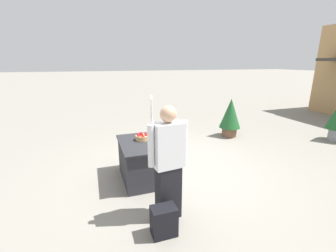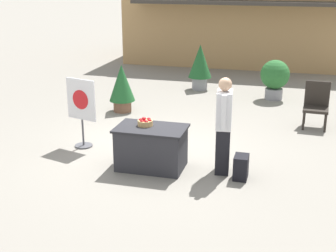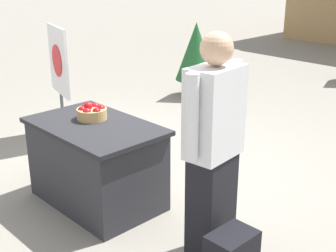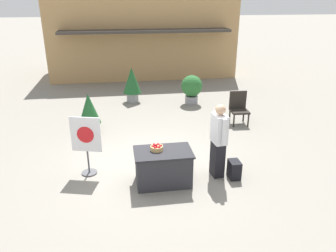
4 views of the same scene
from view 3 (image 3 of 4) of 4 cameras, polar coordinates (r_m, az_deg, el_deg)
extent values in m
plane|color=gray|center=(5.03, -2.25, -5.71)|extent=(120.00, 120.00, 0.00)
cube|color=#2D2D33|center=(4.37, -8.69, -4.80)|extent=(1.18, 0.75, 0.73)
cube|color=#242428|center=(4.22, -8.96, -0.02)|extent=(1.26, 0.80, 0.04)
cylinder|color=tan|center=(4.34, -9.26, 1.48)|extent=(0.27, 0.27, 0.10)
sphere|color=#A30F14|center=(4.25, -8.69, 1.71)|extent=(0.08, 0.08, 0.08)
sphere|color=#A30F14|center=(4.33, -8.15, 2.08)|extent=(0.08, 0.08, 0.08)
sphere|color=red|center=(4.40, -8.79, 2.32)|extent=(0.08, 0.08, 0.08)
sphere|color=red|center=(4.39, -9.97, 2.22)|extent=(0.08, 0.08, 0.08)
sphere|color=#A30F14|center=(4.31, -10.42, 1.87)|extent=(0.08, 0.08, 0.08)
sphere|color=red|center=(4.25, -9.84, 1.64)|extent=(0.08, 0.08, 0.08)
sphere|color=red|center=(4.32, -9.71, 2.41)|extent=(0.08, 0.08, 0.08)
cube|color=black|center=(3.58, 5.27, -9.69)|extent=(0.27, 0.36, 0.83)
cube|color=silver|center=(3.28, 5.68, 1.67)|extent=(0.30, 0.45, 0.65)
sphere|color=tan|center=(3.16, 5.96, 9.39)|extent=(0.23, 0.23, 0.23)
cylinder|color=silver|center=(3.07, 2.94, 0.97)|extent=(0.09, 0.09, 0.60)
cylinder|color=silver|center=(3.48, 8.14, 3.11)|extent=(0.09, 0.09, 0.60)
cylinder|color=#4C4C51|center=(6.13, -12.50, -1.20)|extent=(0.36, 0.36, 0.03)
cylinder|color=#4C4C51|center=(6.03, -12.70, 1.37)|extent=(0.04, 0.04, 0.55)
cube|color=silver|center=(5.85, -13.21, 7.76)|extent=(0.68, 0.21, 0.83)
cylinder|color=red|center=(5.85, -13.40, 7.74)|extent=(0.38, 0.11, 0.39)
cylinder|color=brown|center=(7.73, 3.34, 4.69)|extent=(0.45, 0.45, 0.29)
cone|color=#1E5628|center=(7.60, 3.43, 9.09)|extent=(0.65, 0.65, 0.92)
camera|label=1|loc=(1.63, 77.53, 8.13)|focal=24.00mm
camera|label=2|loc=(5.49, -126.11, 1.42)|focal=50.00mm
camera|label=4|loc=(6.04, -93.94, 16.25)|focal=35.00mm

